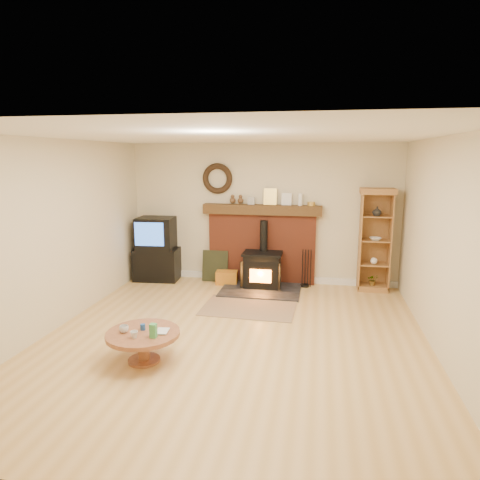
% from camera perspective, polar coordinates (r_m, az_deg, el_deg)
% --- Properties ---
extents(ground, '(5.50, 5.50, 0.00)m').
position_cam_1_polar(ground, '(5.76, -0.87, -13.08)').
color(ground, tan).
rests_on(ground, ground).
extents(room_shell, '(5.02, 5.52, 2.61)m').
position_cam_1_polar(room_shell, '(5.39, -0.91, 4.24)').
color(room_shell, beige).
rests_on(room_shell, ground).
extents(chimney_breast, '(2.20, 0.22, 1.78)m').
position_cam_1_polar(chimney_breast, '(8.04, 2.92, -0.08)').
color(chimney_breast, brown).
rests_on(chimney_breast, ground).
extents(wood_stove, '(1.40, 1.00, 1.22)m').
position_cam_1_polar(wood_stove, '(7.76, 2.95, -4.19)').
color(wood_stove, black).
rests_on(wood_stove, ground).
extents(area_rug, '(1.48, 1.04, 0.01)m').
position_cam_1_polar(area_rug, '(6.85, 1.21, -9.00)').
color(area_rug, brown).
rests_on(area_rug, ground).
extents(tv_unit, '(0.87, 0.64, 1.22)m').
position_cam_1_polar(tv_unit, '(8.40, -11.03, -1.31)').
color(tv_unit, black).
rests_on(tv_unit, ground).
extents(curio_cabinet, '(0.59, 0.42, 1.82)m').
position_cam_1_polar(curio_cabinet, '(7.90, 17.52, 0.04)').
color(curio_cabinet, olive).
rests_on(curio_cabinet, ground).
extents(firelog_box, '(0.42, 0.28, 0.25)m').
position_cam_1_polar(firelog_box, '(8.05, -1.76, -5.03)').
color(firelog_box, gold).
rests_on(firelog_box, ground).
extents(leaning_painting, '(0.50, 0.13, 0.59)m').
position_cam_1_polar(leaning_painting, '(8.20, -3.34, -3.48)').
color(leaning_painting, black).
rests_on(leaning_painting, ground).
extents(fire_tools, '(0.19, 0.16, 0.70)m').
position_cam_1_polar(fire_tools, '(7.96, 8.72, -5.09)').
color(fire_tools, black).
rests_on(fire_tools, ground).
extents(coffee_table, '(0.85, 0.85, 0.53)m').
position_cam_1_polar(coffee_table, '(5.20, -12.81, -12.56)').
color(coffee_table, brown).
rests_on(coffee_table, ground).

